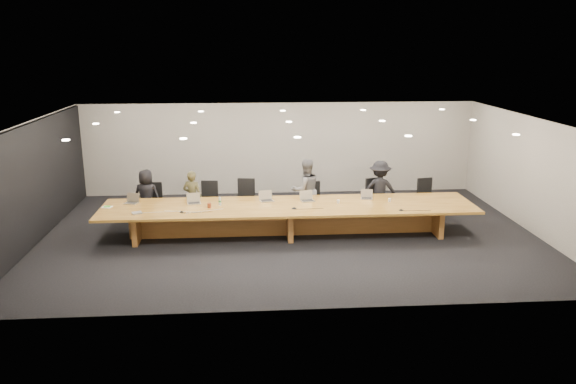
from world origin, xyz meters
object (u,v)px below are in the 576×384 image
(conference_table, at_px, (289,214))
(amber_mug, at_px, (209,205))
(paper_cup_near, at_px, (338,202))
(chair_mid_left, at_px, (245,200))
(laptop_e, at_px, (367,194))
(water_bottle, at_px, (220,201))
(chair_right, at_px, (377,198))
(chair_far_left, at_px, (153,202))
(person_c, at_px, (306,190))
(laptop_a, at_px, (131,199))
(mic_right, at_px, (401,210))
(av_box, at_px, (137,213))
(chair_left, at_px, (209,201))
(person_a, at_px, (147,196))
(person_b, at_px, (193,197))
(laptop_c, at_px, (267,196))
(laptop_b, at_px, (194,199))
(mic_left, at_px, (182,212))
(chair_far_right, at_px, (427,197))
(person_d, at_px, (380,190))
(paper_cup_far, at_px, (390,200))
(chair_mid_right, at_px, (315,201))

(conference_table, distance_m, amber_mug, 1.93)
(paper_cup_near, bearing_deg, chair_mid_left, 152.31)
(conference_table, bearing_deg, laptop_e, 11.92)
(conference_table, bearing_deg, water_bottle, 175.61)
(laptop_e, xyz_separation_m, amber_mug, (-3.90, -0.49, -0.06))
(conference_table, relative_size, chair_right, 8.38)
(chair_far_left, distance_m, person_c, 4.01)
(laptop_a, bearing_deg, mic_right, 8.24)
(person_c, distance_m, av_box, 4.36)
(chair_left, bearing_deg, person_a, -172.84)
(person_a, xyz_separation_m, person_b, (1.19, -0.12, -0.01))
(conference_table, xyz_separation_m, chair_far_left, (-3.47, 1.31, -0.00))
(laptop_a, height_order, laptop_c, laptop_c)
(chair_far_left, bearing_deg, conference_table, -17.28)
(water_bottle, bearing_deg, chair_right, 14.78)
(person_b, bearing_deg, laptop_b, 114.43)
(chair_right, xyz_separation_m, paper_cup_near, (-1.22, -1.13, 0.25))
(laptop_c, distance_m, water_bottle, 1.17)
(chair_far_left, distance_m, chair_right, 5.91)
(laptop_a, bearing_deg, mic_left, -14.58)
(chair_far_right, relative_size, av_box, 4.70)
(chair_right, distance_m, amber_mug, 4.54)
(amber_mug, bearing_deg, laptop_c, 18.59)
(water_bottle, bearing_deg, chair_left, 106.93)
(mic_left, bearing_deg, laptop_e, 10.27)
(chair_left, relative_size, person_d, 0.67)
(person_b, relative_size, av_box, 6.43)
(person_b, bearing_deg, laptop_c, 175.04)
(laptop_e, bearing_deg, paper_cup_far, -19.29)
(conference_table, bearing_deg, laptop_c, 143.10)
(paper_cup_far, bearing_deg, chair_mid_right, 148.15)
(water_bottle, relative_size, av_box, 0.90)
(laptop_e, bearing_deg, paper_cup_near, -144.42)
(chair_far_left, relative_size, water_bottle, 5.35)
(person_a, xyz_separation_m, mic_right, (6.19, -1.88, 0.06))
(chair_mid_right, xyz_separation_m, mic_right, (1.80, -1.81, 0.26))
(chair_mid_right, relative_size, chair_far_right, 0.99)
(chair_mid_right, bearing_deg, chair_mid_left, 160.72)
(paper_cup_far, bearing_deg, mic_right, -83.22)
(chair_left, height_order, chair_far_right, chair_left)
(chair_far_left, bearing_deg, person_a, -154.83)
(person_d, distance_m, water_bottle, 4.29)
(laptop_b, height_order, amber_mug, laptop_b)
(amber_mug, distance_m, mic_right, 4.53)
(chair_far_right, distance_m, person_b, 6.29)
(mic_right, bearing_deg, chair_left, 157.49)
(laptop_e, bearing_deg, laptop_c, -167.58)
(chair_left, xyz_separation_m, laptop_e, (4.01, -0.86, 0.34))
(laptop_a, bearing_deg, laptop_b, 12.83)
(laptop_a, height_order, mic_right, laptop_a)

